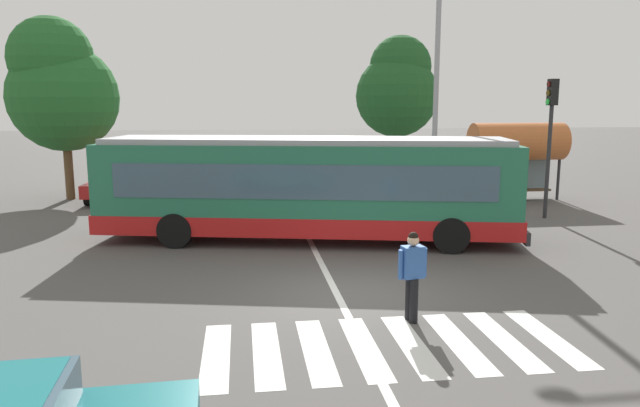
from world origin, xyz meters
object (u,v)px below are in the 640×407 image
object	(u,v)px
parked_car_charcoal	(250,178)
background_tree_right	(398,87)
parked_car_champagne	(429,176)
traffic_light_far_corner	(550,126)
parked_car_white	(187,179)
parked_car_teal	(308,178)
parked_car_blue	(370,176)
background_tree_left	(60,86)
pedestrian_crossing_street	(412,271)
city_transit_bus	(307,188)
twin_arm_street_lamp	(438,47)
parked_car_red	(117,182)
bus_stop_shelter	(517,143)

from	to	relation	value
parked_car_charcoal	background_tree_right	bearing A→B (deg)	37.91
parked_car_champagne	traffic_light_far_corner	world-z (taller)	traffic_light_far_corner
parked_car_white	parked_car_teal	xyz separation A→B (m)	(5.29, -0.29, 0.00)
traffic_light_far_corner	parked_car_blue	bearing A→B (deg)	126.36
background_tree_left	background_tree_right	world-z (taller)	background_tree_right
traffic_light_far_corner	background_tree_left	bearing A→B (deg)	160.05
parked_car_charcoal	pedestrian_crossing_street	bearing A→B (deg)	-80.19
parked_car_blue	parked_car_champagne	world-z (taller)	same
traffic_light_far_corner	city_transit_bus	bearing A→B (deg)	-165.12
parked_car_charcoal	city_transit_bus	bearing A→B (deg)	-80.45
pedestrian_crossing_street	parked_car_charcoal	distance (m)	16.07
pedestrian_crossing_street	twin_arm_street_lamp	bearing A→B (deg)	69.89
city_transit_bus	parked_car_charcoal	size ratio (longest dim) A/B	2.77
pedestrian_crossing_street	traffic_light_far_corner	distance (m)	12.10
pedestrian_crossing_street	parked_car_champagne	bearing A→B (deg)	70.93
parked_car_champagne	twin_arm_street_lamp	bearing A→B (deg)	-105.28
city_transit_bus	parked_car_champagne	xyz separation A→B (m)	(6.57, 8.68, -0.82)
pedestrian_crossing_street	twin_arm_street_lamp	world-z (taller)	twin_arm_street_lamp
parked_car_red	background_tree_left	xyz separation A→B (m)	(-2.14, 0.40, 3.97)
parked_car_charcoal	parked_car_teal	world-z (taller)	same
parked_car_teal	background_tree_left	size ratio (longest dim) A/B	0.60
parked_car_champagne	bus_stop_shelter	world-z (taller)	bus_stop_shelter
traffic_light_far_corner	twin_arm_street_lamp	world-z (taller)	twin_arm_street_lamp
pedestrian_crossing_street	parked_car_blue	distance (m)	16.02
parked_car_white	background_tree_right	xyz separation A→B (m)	(11.13, 6.53, 4.15)
parked_car_white	background_tree_left	xyz separation A→B (m)	(-4.99, -0.16, 3.97)
parked_car_charcoal	background_tree_left	world-z (taller)	background_tree_left
background_tree_right	background_tree_left	bearing A→B (deg)	-157.45
parked_car_champagne	bus_stop_shelter	xyz separation A→B (m)	(2.89, -2.65, 1.65)
twin_arm_street_lamp	bus_stop_shelter	bearing A→B (deg)	11.11
traffic_light_far_corner	twin_arm_street_lamp	xyz separation A→B (m)	(-3.18, 2.94, 2.89)
parked_car_teal	parked_car_blue	bearing A→B (deg)	4.62
city_transit_bus	parked_car_white	size ratio (longest dim) A/B	2.69
parked_car_red	background_tree_left	bearing A→B (deg)	169.33
parked_car_champagne	traffic_light_far_corner	size ratio (longest dim) A/B	0.95
pedestrian_crossing_street	parked_car_charcoal	bearing A→B (deg)	99.81
parked_car_red	parked_car_white	distance (m)	2.91
city_transit_bus	background_tree_right	distance (m)	17.36
parked_car_red	twin_arm_street_lamp	size ratio (longest dim) A/B	0.45
pedestrian_crossing_street	bus_stop_shelter	distance (m)	15.31
city_transit_bus	parked_car_red	world-z (taller)	city_transit_bus
parked_car_teal	background_tree_right	size ratio (longest dim) A/B	0.58
city_transit_bus	bus_stop_shelter	world-z (taller)	bus_stop_shelter
twin_arm_street_lamp	parked_car_white	bearing A→B (deg)	159.08
background_tree_left	pedestrian_crossing_street	bearing A→B (deg)	-56.33
traffic_light_far_corner	bus_stop_shelter	distance (m)	3.83
parked_car_teal	twin_arm_street_lamp	size ratio (longest dim) A/B	0.44
twin_arm_street_lamp	background_tree_left	bearing A→B (deg)	166.34
traffic_light_far_corner	background_tree_right	distance (m)	13.49
parked_car_teal	traffic_light_far_corner	bearing A→B (deg)	-39.57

